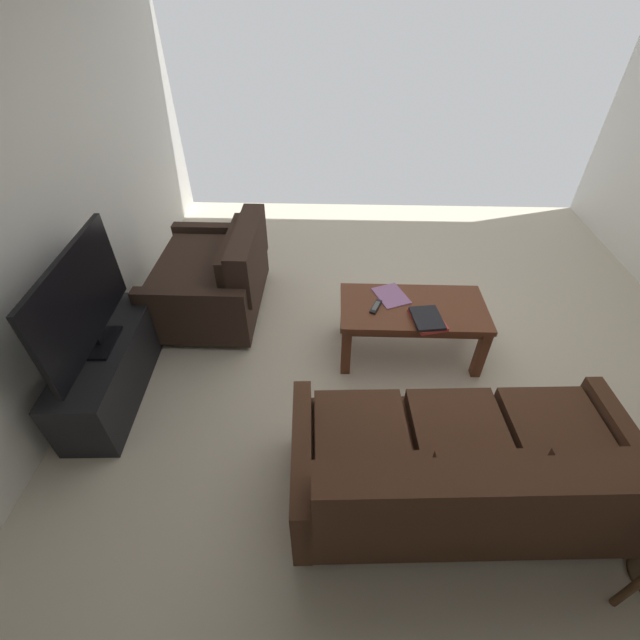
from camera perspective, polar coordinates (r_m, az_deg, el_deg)
name	(u,v)px	position (r m, az deg, el deg)	size (l,w,h in m)	color
ground_plane	(404,355)	(3.52, 11.12, -4.58)	(4.95, 5.43, 0.01)	beige
wall_right	(30,193)	(3.29, -34.14, 13.81)	(0.12, 5.43, 2.65)	silver
sofa_main	(463,472)	(2.54, 18.46, -18.62)	(1.85, 0.92, 0.80)	black
loveseat_near	(216,277)	(3.81, -13.67, 5.63)	(0.89, 1.13, 0.80)	black
coffee_table	(412,314)	(3.29, 12.17, 0.80)	(1.08, 0.55, 0.47)	brown
tv_stand	(111,367)	(3.38, -26.06, -5.68)	(0.44, 1.17, 0.46)	black
flat_tv	(81,302)	(3.03, -29.22, 2.11)	(0.21, 1.08, 0.68)	black
book_stack	(427,319)	(3.11, 14.10, 0.10)	(0.26, 0.31, 0.05)	#C63833
tv_remote	(376,307)	(3.17, 7.43, 1.75)	(0.10, 0.16, 0.02)	black
loose_magazine	(391,296)	(3.31, 9.43, 3.21)	(0.21, 0.27, 0.01)	#996699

